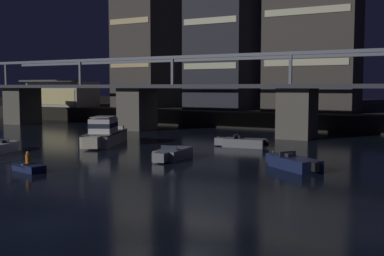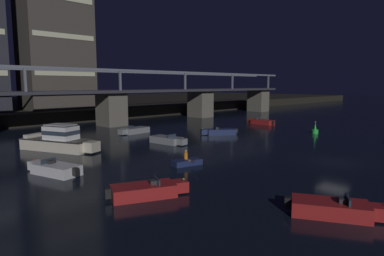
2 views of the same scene
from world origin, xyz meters
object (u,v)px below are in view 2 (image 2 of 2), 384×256
cabin_cruiser_near_left (59,140)px  river_bridge (111,102)px  speedboat_near_right (262,122)px  speedboat_mid_center (135,130)px  speedboat_mid_right (54,169)px  tower_central (54,19)px  channel_buoy (315,130)px  dinghy_with_paddler (187,162)px  speedboat_mid_left (147,190)px  speedboat_far_left (334,209)px  speedboat_near_center (220,132)px  speedboat_far_center (168,140)px

cabin_cruiser_near_left → river_bridge: bearing=44.0°
speedboat_near_right → speedboat_mid_center: same height
speedboat_mid_right → tower_central: bearing=66.5°
tower_central → speedboat_near_right: tower_central is taller
speedboat_near_right → channel_buoy: (-4.14, -11.70, 0.06)m
cabin_cruiser_near_left → channel_buoy: 33.81m
river_bridge → speedboat_near_right: bearing=-40.2°
speedboat_mid_center → dinghy_with_paddler: bearing=-112.2°
cabin_cruiser_near_left → speedboat_mid_left: (-2.34, -18.45, -0.64)m
speedboat_mid_center → speedboat_far_left: 34.07m
tower_central → speedboat_mid_left: tower_central is taller
speedboat_far_left → channel_buoy: (28.03, 14.25, 0.06)m
speedboat_mid_right → speedboat_near_right: bearing=10.3°
river_bridge → channel_buoy: river_bridge is taller
cabin_cruiser_near_left → speedboat_near_center: cabin_cruiser_near_left is taller
speedboat_mid_left → speedboat_mid_right: size_ratio=0.97×
speedboat_far_left → channel_buoy: channel_buoy is taller
tower_central → speedboat_near_center: bearing=-77.8°
speedboat_mid_center → channel_buoy: (18.08, -18.34, 0.06)m
river_bridge → speedboat_mid_right: river_bridge is taller
river_bridge → speedboat_far_left: river_bridge is taller
tower_central → speedboat_mid_left: (-15.25, -48.94, -18.89)m
speedboat_mid_right → speedboat_far_center: 15.70m
speedboat_near_right → channel_buoy: 12.41m
speedboat_mid_center → river_bridge: bearing=76.5°
channel_buoy → tower_central: bearing=112.2°
speedboat_near_right → speedboat_far_center: same height
speedboat_mid_right → speedboat_far_center: size_ratio=0.99×
river_bridge → speedboat_far_left: 44.57m
speedboat_mid_left → channel_buoy: size_ratio=2.86×
speedboat_near_center → speedboat_mid_left: (-22.86, -13.68, 0.00)m
river_bridge → speedboat_mid_right: size_ratio=17.87×
tower_central → speedboat_far_center: 40.25m
tower_central → channel_buoy: (18.01, -44.18, -18.83)m
speedboat_mid_center → speedboat_mid_right: (-17.13, -13.77, 0.00)m
river_bridge → speedboat_near_center: size_ratio=19.72×
river_bridge → tower_central: (-2.34, 15.77, 15.22)m
speedboat_near_center → speedboat_mid_right: bearing=-170.0°
speedboat_near_right → speedboat_mid_center: bearing=163.4°
speedboat_near_center → speedboat_far_center: size_ratio=0.90×
speedboat_mid_center → speedboat_mid_right: size_ratio=1.01×
cabin_cruiser_near_left → speedboat_mid_right: cabin_cruiser_near_left is taller
tower_central → speedboat_mid_center: 32.01m
speedboat_near_right → cabin_cruiser_near_left: bearing=176.8°
tower_central → speedboat_far_left: (-10.02, -58.43, -18.89)m
river_bridge → dinghy_with_paddler: size_ratio=33.25×
river_bridge → dinghy_with_paddler: river_bridge is taller
speedboat_mid_left → speedboat_near_right: bearing=23.8°
tower_central → channel_buoy: tower_central is taller
channel_buoy → speedboat_mid_left: bearing=-171.8°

